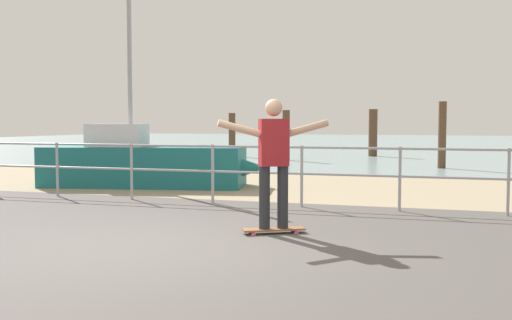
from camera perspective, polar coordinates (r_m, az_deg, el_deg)
ground_plane at (r=6.14m, az=-13.26°, el=-10.05°), size 24.00×10.00×0.04m
beach_strip at (r=13.54m, az=4.38°, el=-2.47°), size 24.00×6.00×0.04m
sea_surface at (r=41.25m, az=13.32°, el=1.56°), size 72.00×50.00×0.04m
railing_fence at (r=10.80m, az=-8.11°, el=-0.33°), size 14.47×0.05×1.05m
sailboat at (r=13.40m, az=-9.98°, el=-0.36°), size 5.07×2.24×4.54m
skateboard at (r=7.68m, az=1.69°, el=-6.66°), size 0.79×0.57×0.08m
skateboarder at (r=7.57m, az=1.70°, el=0.43°), size 1.30×0.80×1.65m
groyne_post_0 at (r=24.69m, az=-2.31°, el=2.41°), size 0.28×0.28×1.81m
groyne_post_1 at (r=22.18m, az=2.89°, el=2.36°), size 0.27×0.27×1.88m
groyne_post_2 at (r=25.24m, az=11.11°, el=2.55°), size 0.36×0.36×1.97m
groyne_post_3 at (r=19.20m, az=17.35°, el=2.27°), size 0.24×0.24×2.07m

